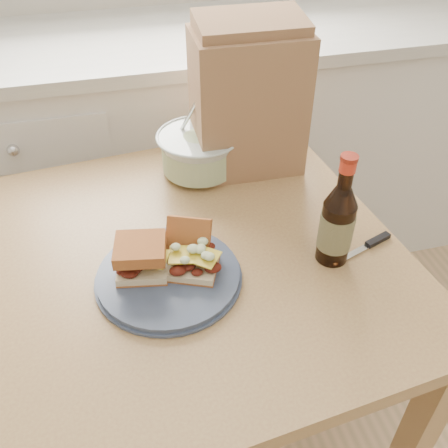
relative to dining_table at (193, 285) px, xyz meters
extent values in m
cube|color=silver|center=(0.09, 0.86, -0.19)|extent=(2.40, 0.60, 0.90)
cube|color=silver|center=(0.09, 0.86, 0.28)|extent=(2.50, 0.64, 0.04)
cube|color=tan|center=(0.00, 0.00, 0.09)|extent=(0.99, 0.99, 0.04)
cube|color=tan|center=(0.44, -0.36, -0.29)|extent=(0.07, 0.07, 0.71)
cube|color=tan|center=(-0.44, 0.36, -0.29)|extent=(0.07, 0.07, 0.71)
cube|color=tan|center=(0.36, 0.44, -0.29)|extent=(0.07, 0.07, 0.71)
cylinder|color=#3D4963|center=(-0.06, -0.07, 0.12)|extent=(0.29, 0.29, 0.02)
cube|color=beige|center=(-0.11, -0.05, 0.14)|extent=(0.12, 0.11, 0.02)
cube|color=gold|center=(-0.11, -0.05, 0.17)|extent=(0.07, 0.07, 0.00)
cube|color=#A3592B|center=(-0.11, -0.05, 0.19)|extent=(0.12, 0.11, 0.03)
cube|color=beige|center=(-0.01, -0.08, 0.14)|extent=(0.13, 0.12, 0.02)
cube|color=gold|center=(-0.01, -0.08, 0.17)|extent=(0.08, 0.08, 0.00)
cube|color=#A3592B|center=(-0.01, -0.02, 0.17)|extent=(0.11, 0.10, 0.08)
cone|color=silver|center=(0.08, 0.30, 0.17)|extent=(0.21, 0.21, 0.11)
cylinder|color=beige|center=(0.08, 0.30, 0.16)|extent=(0.19, 0.19, 0.07)
torus|color=silver|center=(0.08, 0.30, 0.22)|extent=(0.22, 0.22, 0.01)
cylinder|color=silver|center=(0.06, 0.33, 0.26)|extent=(0.07, 0.07, 0.14)
cylinder|color=black|center=(0.29, -0.09, 0.18)|extent=(0.07, 0.07, 0.14)
cone|color=black|center=(0.29, -0.09, 0.28)|extent=(0.07, 0.07, 0.04)
cylinder|color=black|center=(0.29, -0.09, 0.33)|extent=(0.03, 0.03, 0.06)
cylinder|color=red|center=(0.29, -0.09, 0.35)|extent=(0.03, 0.03, 0.02)
cylinder|color=maroon|center=(0.29, -0.09, 0.36)|extent=(0.03, 0.03, 0.01)
cylinder|color=#333A1D|center=(0.29, -0.09, 0.19)|extent=(0.07, 0.07, 0.08)
cube|color=silver|center=(0.34, -0.10, 0.11)|extent=(0.11, 0.05, 0.00)
cube|color=black|center=(0.41, -0.07, 0.12)|extent=(0.07, 0.04, 0.01)
cube|color=#987249|center=(0.22, 0.31, 0.29)|extent=(0.28, 0.18, 0.36)
camera|label=1|loc=(-0.13, -0.80, 0.86)|focal=40.00mm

